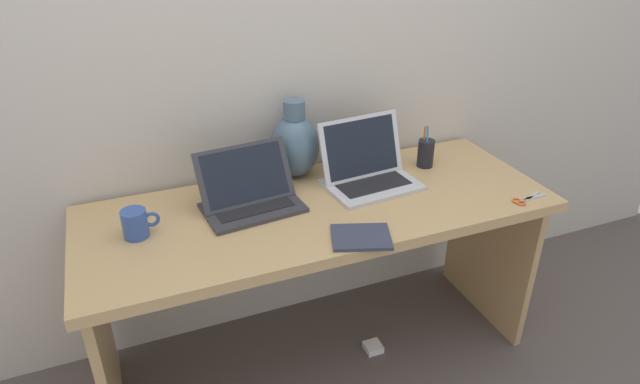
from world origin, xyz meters
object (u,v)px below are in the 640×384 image
at_px(coffee_mug, 136,223).
at_px(scissors, 524,200).
at_px(laptop_left, 249,192).
at_px(power_brick, 373,347).
at_px(notebook_stack, 361,237).
at_px(pen_cup, 426,153).
at_px(laptop_right, 367,167).
at_px(green_vase, 295,144).

relative_size(coffee_mug, scissors, 0.81).
distance_m(laptop_left, scissors, 0.99).
bearing_deg(laptop_left, coffee_mug, -172.16).
bearing_deg(power_brick, notebook_stack, -132.74).
height_order(coffee_mug, pen_cup, pen_cup).
bearing_deg(laptop_right, laptop_left, -178.47).
relative_size(notebook_stack, pen_cup, 1.04).
xyz_separation_m(laptop_right, green_vase, (-0.23, 0.16, 0.07)).
bearing_deg(pen_cup, scissors, -65.07).
bearing_deg(notebook_stack, power_brick, 47.26).
bearing_deg(coffee_mug, green_vase, 20.33).
distance_m(coffee_mug, scissors, 1.34).
height_order(laptop_left, scissors, laptop_left).
xyz_separation_m(notebook_stack, power_brick, (0.18, 0.19, -0.71)).
distance_m(scissors, power_brick, 0.88).
bearing_deg(coffee_mug, laptop_left, 7.84).
height_order(scissors, power_brick, scissors).
xyz_separation_m(pen_cup, power_brick, (-0.30, -0.20, -0.76)).
distance_m(laptop_right, green_vase, 0.29).
xyz_separation_m(green_vase, power_brick, (0.22, -0.32, -0.84)).
height_order(laptop_right, pen_cup, laptop_right).
distance_m(pen_cup, power_brick, 0.84).
bearing_deg(power_brick, scissors, -21.31).
height_order(laptop_right, power_brick, laptop_right).
relative_size(laptop_right, scissors, 2.43).
bearing_deg(coffee_mug, laptop_right, 4.42).
height_order(notebook_stack, coffee_mug, coffee_mug).
bearing_deg(notebook_stack, coffee_mug, 156.87).
bearing_deg(coffee_mug, scissors, -11.89).
xyz_separation_m(laptop_left, green_vase, (0.23, 0.18, 0.07)).
bearing_deg(notebook_stack, green_vase, 94.36).
distance_m(laptop_right, scissors, 0.58).
relative_size(green_vase, scissors, 2.07).
height_order(coffee_mug, power_brick, coffee_mug).
xyz_separation_m(coffee_mug, scissors, (1.32, -0.28, -0.04)).
bearing_deg(coffee_mug, notebook_stack, -23.13).
xyz_separation_m(laptop_right, coffee_mug, (-0.85, -0.07, -0.02)).
xyz_separation_m(coffee_mug, power_brick, (0.84, -0.09, -0.75)).
bearing_deg(notebook_stack, scissors, 0.48).
bearing_deg(power_brick, laptop_right, 85.53).
xyz_separation_m(coffee_mug, pen_cup, (1.14, 0.11, 0.01)).
relative_size(green_vase, coffee_mug, 2.56).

